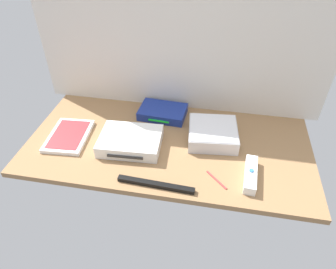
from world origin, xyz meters
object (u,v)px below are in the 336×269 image
(mini_computer, at_px, (213,133))
(network_router, at_px, (163,112))
(remote_wand, at_px, (251,174))
(game_console, at_px, (130,141))
(game_case, at_px, (69,136))
(stylus_pen, at_px, (217,179))
(sensor_bar, at_px, (155,184))

(mini_computer, height_order, network_router, mini_computer)
(remote_wand, bearing_deg, game_console, 172.79)
(mini_computer, bearing_deg, game_console, -162.11)
(remote_wand, bearing_deg, game_case, 176.44)
(mini_computer, distance_m, remote_wand, 0.21)
(game_case, bearing_deg, mini_computer, 5.38)
(game_console, xyz_separation_m, mini_computer, (0.28, 0.09, 0.00))
(game_console, xyz_separation_m, stylus_pen, (0.31, -0.11, -0.02))
(network_router, distance_m, remote_wand, 0.44)
(stylus_pen, bearing_deg, network_router, 126.87)
(remote_wand, relative_size, sensor_bar, 0.63)
(game_case, xyz_separation_m, remote_wand, (0.64, -0.08, 0.01))
(sensor_bar, height_order, stylus_pen, sensor_bar)
(sensor_bar, relative_size, stylus_pen, 2.67)
(game_case, relative_size, remote_wand, 1.33)
(game_case, relative_size, network_router, 1.07)
(game_case, bearing_deg, game_console, -5.06)
(mini_computer, bearing_deg, game_case, -170.43)
(game_console, height_order, mini_computer, mini_computer)
(network_router, bearing_deg, sensor_bar, -78.77)
(network_router, bearing_deg, game_console, -106.83)
(network_router, bearing_deg, mini_computer, -24.74)
(mini_computer, xyz_separation_m, remote_wand, (0.13, -0.17, -0.01))
(sensor_bar, bearing_deg, remote_wand, 19.80)
(network_router, distance_m, sensor_bar, 0.37)
(mini_computer, height_order, sensor_bar, mini_computer)
(game_console, distance_m, game_case, 0.23)
(stylus_pen, bearing_deg, mini_computer, 98.01)
(game_console, bearing_deg, sensor_bar, -56.69)
(mini_computer, bearing_deg, remote_wand, -52.50)
(game_console, bearing_deg, network_router, 66.39)
(game_console, distance_m, mini_computer, 0.29)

